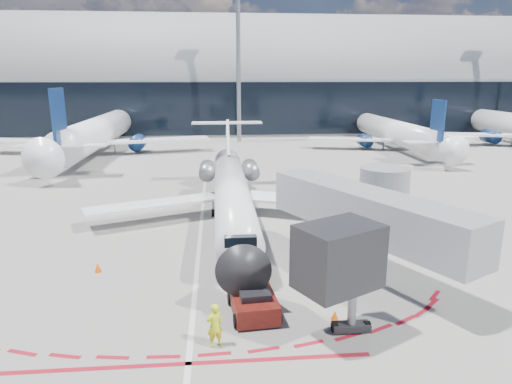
{
  "coord_description": "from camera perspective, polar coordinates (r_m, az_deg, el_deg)",
  "views": [
    {
      "loc": [
        1.23,
        -26.7,
        10.53
      ],
      "look_at": [
        3.78,
        2.31,
        3.09
      ],
      "focal_mm": 32.0,
      "sensor_mm": 36.0,
      "label": 1
    }
  ],
  "objects": [
    {
      "name": "safety_cone_left",
      "position": [
        26.93,
        -19.16,
        -8.91
      ],
      "size": [
        0.39,
        0.39,
        0.54
      ],
      "primitive_type": "cone",
      "color": "#E24B04",
      "rests_on": "ground"
    },
    {
      "name": "light_mast_centre",
      "position": [
        74.82,
        -2.21,
        15.83
      ],
      "size": [
        0.7,
        0.7,
        25.0
      ],
      "primitive_type": "cylinder",
      "color": "gray",
      "rests_on": "ground"
    },
    {
      "name": "safety_cone_right",
      "position": [
        21.23,
        9.82,
        -14.92
      ],
      "size": [
        0.34,
        0.34,
        0.47
      ],
      "primitive_type": "cone",
      "color": "#E24B04",
      "rests_on": "ground"
    },
    {
      "name": "terminal_building",
      "position": [
        91.71,
        -5.93,
        13.0
      ],
      "size": [
        150.0,
        24.15,
        24.0
      ],
      "color": "gray",
      "rests_on": "ground"
    },
    {
      "name": "jet_bridge",
      "position": [
        26.29,
        14.24,
        -2.75
      ],
      "size": [
        10.03,
        15.2,
        4.9
      ],
      "color": "#919499",
      "rests_on": "ground"
    },
    {
      "name": "ground",
      "position": [
        28.73,
        -7.17,
        -7.29
      ],
      "size": [
        260.0,
        260.0,
        0.0
      ],
      "primitive_type": "plane",
      "color": "slate",
      "rests_on": "ground"
    },
    {
      "name": "bg_airliner_1",
      "position": [
        67.24,
        -19.35,
        9.52
      ],
      "size": [
        35.98,
        38.1,
        11.64
      ],
      "primitive_type": null,
      "color": "white",
      "rests_on": "ground"
    },
    {
      "name": "pushback_tug",
      "position": [
        21.27,
        -0.32,
        -13.62
      ],
      "size": [
        2.33,
        4.95,
        1.27
      ],
      "rotation": [
        0.0,
        0.0,
        0.09
      ],
      "color": "#53120B",
      "rests_on": "ground"
    },
    {
      "name": "ramp_worker",
      "position": [
        18.91,
        -5.2,
        -16.24
      ],
      "size": [
        0.8,
        0.69,
        1.86
      ],
      "primitive_type": "imported",
      "rotation": [
        0.0,
        0.0,
        3.57
      ],
      "color": "#D0E818",
      "rests_on": "ground"
    },
    {
      "name": "apron_centerline",
      "position": [
        30.59,
        -7.05,
        -5.9
      ],
      "size": [
        0.25,
        40.0,
        0.01
      ],
      "primitive_type": "cube",
      "color": "silver",
      "rests_on": "ground"
    },
    {
      "name": "bg_airliner_2",
      "position": [
        70.98,
        17.11,
        9.13
      ],
      "size": [
        30.1,
        31.87,
        9.74
      ],
      "primitive_type": null,
      "color": "white",
      "rests_on": "ground"
    },
    {
      "name": "regional_jet",
      "position": [
        33.6,
        -3.03,
        0.0
      ],
      "size": [
        21.61,
        26.65,
        6.67
      ],
      "color": "white",
      "rests_on": "ground"
    },
    {
      "name": "apron_stop_bar",
      "position": [
        18.53,
        -8.46,
        -20.45
      ],
      "size": [
        14.0,
        0.25,
        0.01
      ],
      "primitive_type": "cube",
      "color": "maroon",
      "rests_on": "ground"
    }
  ]
}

